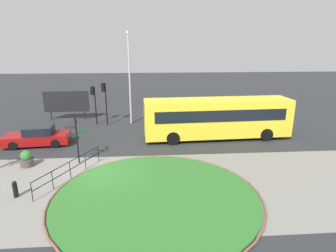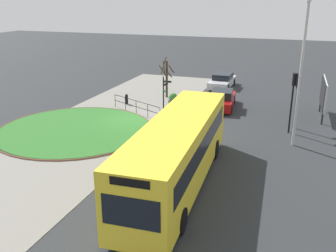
{
  "view_description": "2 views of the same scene",
  "coord_description": "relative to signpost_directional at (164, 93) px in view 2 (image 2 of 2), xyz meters",
  "views": [
    {
      "loc": [
        2.81,
        -15.04,
        7.22
      ],
      "look_at": [
        4.22,
        4.24,
        1.58
      ],
      "focal_mm": 30.03,
      "sensor_mm": 36.0,
      "label": 1
    },
    {
      "loc": [
        23.39,
        10.8,
        8.35
      ],
      "look_at": [
        3.59,
        3.89,
        1.18
      ],
      "focal_mm": 40.38,
      "sensor_mm": 36.0,
      "label": 2
    }
  ],
  "objects": [
    {
      "name": "car_near_lane",
      "position": [
        -3.75,
        3.54,
        -1.09
      ],
      "size": [
        4.73,
        2.21,
        1.45
      ],
      "rotation": [
        0.0,
        0.0,
        3.24
      ],
      "color": "maroon",
      "rests_on": "ground"
    },
    {
      "name": "car_far_lane",
      "position": [
        -10.79,
        2.12,
        -1.12
      ],
      "size": [
        4.63,
        2.0,
        1.34
      ],
      "rotation": [
        0.0,
        0.0,
        -0.02
      ],
      "color": "silver",
      "rests_on": "ground"
    },
    {
      "name": "planter_near_signpost",
      "position": [
        -3.02,
        -0.32,
        -1.28
      ],
      "size": [
        0.79,
        0.79,
        1.03
      ],
      "color": "#47423D",
      "rests_on": "ground"
    },
    {
      "name": "grass_island",
      "position": [
        4.77,
        -4.56,
        -1.7
      ],
      "size": [
        10.0,
        10.0,
        0.1
      ],
      "primitive_type": "cylinder",
      "color": "#2D6B28",
      "rests_on": "ground"
    },
    {
      "name": "ground",
      "position": [
        1.63,
        -1.76,
        -1.75
      ],
      "size": [
        120.0,
        120.0,
        0.0
      ],
      "primitive_type": "plane",
      "color": "#282B2D"
    },
    {
      "name": "bus_yellow",
      "position": [
        9.85,
        4.2,
        -0.06
      ],
      "size": [
        11.49,
        2.96,
        3.14
      ],
      "rotation": [
        0.0,
        0.0,
        0.05
      ],
      "color": "yellow",
      "rests_on": "ground"
    },
    {
      "name": "billboard_left",
      "position": [
        -3.51,
        10.87,
        0.05
      ],
      "size": [
        4.37,
        0.2,
        2.85
      ],
      "rotation": [
        0.0,
        0.0,
        0.01
      ],
      "color": "black",
      "rests_on": "ground"
    },
    {
      "name": "grass_kerb_ring",
      "position": [
        4.77,
        -4.56,
        -1.7
      ],
      "size": [
        10.31,
        10.31,
        0.11
      ],
      "primitive_type": "torus",
      "color": "brown",
      "rests_on": "ground"
    },
    {
      "name": "traffic_light_far",
      "position": [
        0.5,
        8.86,
        1.08
      ],
      "size": [
        0.48,
        0.32,
        3.86
      ],
      "rotation": [
        0.0,
        0.0,
        2.87
      ],
      "color": "black",
      "rests_on": "ground"
    },
    {
      "name": "traffic_light_near",
      "position": [
        -0.54,
        9.11,
        0.85
      ],
      "size": [
        0.49,
        0.29,
        3.54
      ],
      "rotation": [
        0.0,
        0.0,
        3.04
      ],
      "color": "black",
      "rests_on": "ground"
    },
    {
      "name": "street_tree_bare",
      "position": [
        -5.33,
        -1.71,
        0.1
      ],
      "size": [
        1.14,
        1.23,
        3.48
      ],
      "color": "#423323",
      "rests_on": "ground"
    },
    {
      "name": "bollard_foreground",
      "position": [
        -2.1,
        -4.03,
        -1.31
      ],
      "size": [
        0.23,
        0.23,
        0.87
      ],
      "color": "black",
      "rests_on": "ground"
    },
    {
      "name": "sidewalk_paving",
      "position": [
        1.63,
        -3.49,
        -1.74
      ],
      "size": [
        32.0,
        8.55,
        0.02
      ],
      "primitive_type": "cube",
      "color": "gray",
      "rests_on": "ground"
    },
    {
      "name": "signpost_directional",
      "position": [
        0.0,
        0.0,
        0.0
      ],
      "size": [
        1.25,
        0.77,
        3.0
      ],
      "color": "black",
      "rests_on": "ground"
    },
    {
      "name": "railing_grass_edge",
      "position": [
        0.07,
        -2.22,
        -1.08
      ],
      "size": [
        2.37,
        4.72,
        1.02
      ],
      "rotation": [
        0.0,
        0.0,
        4.25
      ],
      "color": "black",
      "rests_on": "ground"
    },
    {
      "name": "lamppost_tall",
      "position": [
        2.83,
        9.15,
        2.72
      ],
      "size": [
        0.32,
        0.32,
        8.36
      ],
      "color": "#B7B7BC",
      "rests_on": "ground"
    }
  ]
}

